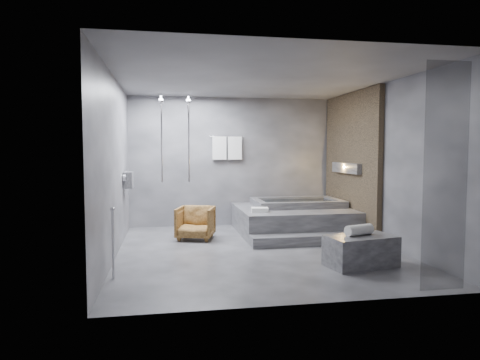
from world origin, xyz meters
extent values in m
plane|color=#333336|center=(0.00, 0.00, 0.00)|extent=(5.00, 5.00, 0.00)
cube|color=#555558|center=(0.00, 0.00, 2.80)|extent=(4.50, 5.00, 0.04)
cube|color=#3F3E44|center=(0.00, 2.50, 1.40)|extent=(4.50, 0.04, 2.80)
cube|color=#3F3E44|center=(0.00, -2.50, 1.40)|extent=(4.50, 0.04, 2.80)
cube|color=#3F3E44|center=(-2.25, 0.00, 1.40)|extent=(0.04, 5.00, 2.80)
cube|color=#3F3E44|center=(2.25, 0.00, 1.40)|extent=(0.04, 5.00, 2.80)
cube|color=#836C4D|center=(2.19, 1.25, 1.40)|extent=(0.10, 2.40, 2.78)
cube|color=#FF9938|center=(2.11, 1.25, 1.30)|extent=(0.14, 1.20, 0.20)
cube|color=gray|center=(-2.16, 1.40, 1.10)|extent=(0.16, 0.42, 0.30)
imported|color=beige|center=(-2.15, 1.30, 1.05)|extent=(0.08, 0.08, 0.21)
imported|color=beige|center=(-2.15, 1.50, 1.03)|extent=(0.07, 0.07, 0.15)
cylinder|color=silver|center=(-1.00, 2.05, 1.90)|extent=(0.04, 0.04, 1.80)
cylinder|color=silver|center=(-1.55, 2.05, 1.90)|extent=(0.04, 0.04, 1.80)
cylinder|color=silver|center=(-0.15, 2.44, 1.95)|extent=(0.75, 0.02, 0.02)
cube|color=white|center=(-0.32, 2.42, 1.70)|extent=(0.30, 0.06, 0.50)
cube|color=white|center=(0.02, 2.42, 1.70)|extent=(0.30, 0.06, 0.50)
cylinder|color=silver|center=(-2.15, -1.20, 0.45)|extent=(0.04, 0.04, 0.90)
cube|color=black|center=(1.65, -2.45, 1.35)|extent=(0.55, 0.01, 2.60)
cube|color=#39393B|center=(1.05, 1.45, 0.25)|extent=(2.20, 2.00, 0.50)
cube|color=#39393B|center=(1.05, 0.27, 0.09)|extent=(2.20, 0.36, 0.18)
cube|color=#363639|center=(1.26, -1.18, 0.22)|extent=(1.05, 0.70, 0.44)
imported|color=#482C12|center=(-0.94, 1.09, 0.31)|extent=(0.82, 0.83, 0.61)
cylinder|color=silver|center=(1.24, -1.14, 0.51)|extent=(0.46, 0.28, 0.15)
cube|color=white|center=(0.25, 0.93, 0.54)|extent=(0.34, 0.27, 0.08)
camera|label=1|loc=(-1.47, -6.80, 1.65)|focal=32.00mm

